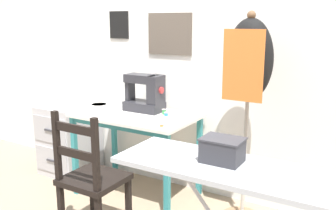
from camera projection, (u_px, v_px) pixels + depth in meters
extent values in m
plane|color=gray|center=(116.00, 208.00, 3.02)|extent=(14.00, 14.00, 0.00)
cube|color=silver|center=(160.00, 44.00, 3.30)|extent=(10.00, 0.05, 2.55)
cube|color=brown|center=(170.00, 34.00, 3.19)|extent=(0.42, 0.02, 0.35)
cube|color=black|center=(119.00, 25.00, 3.45)|extent=(0.21, 0.01, 0.25)
cube|color=silver|center=(136.00, 115.00, 3.11)|extent=(1.00, 0.61, 0.02)
cube|color=teal|center=(116.00, 127.00, 2.90)|extent=(0.92, 0.03, 0.04)
cube|color=teal|center=(75.00, 156.00, 3.20)|extent=(0.04, 0.04, 0.70)
cube|color=teal|center=(167.00, 179.00, 2.74)|extent=(0.04, 0.04, 0.70)
cube|color=teal|center=(114.00, 139.00, 3.65)|extent=(0.04, 0.04, 0.70)
cube|color=teal|center=(199.00, 156.00, 3.19)|extent=(0.04, 0.04, 0.70)
cube|color=#28282D|center=(144.00, 106.00, 3.20)|extent=(0.33, 0.19, 0.08)
cube|color=#28282D|center=(156.00, 90.00, 3.11)|extent=(0.09, 0.16, 0.23)
cube|color=#28282D|center=(142.00, 79.00, 3.16)|extent=(0.29, 0.14, 0.07)
cube|color=#28282D|center=(130.00, 91.00, 3.25)|extent=(0.04, 0.10, 0.16)
cylinder|color=#B22D2D|center=(161.00, 90.00, 3.08)|extent=(0.02, 0.06, 0.06)
cylinder|color=#99999E|center=(156.00, 74.00, 3.08)|extent=(0.01, 0.01, 0.02)
cylinder|color=silver|center=(99.00, 107.00, 3.27)|extent=(0.16, 0.16, 0.05)
cylinder|color=gray|center=(99.00, 104.00, 3.26)|extent=(0.13, 0.13, 0.01)
cube|color=silver|center=(170.00, 125.00, 2.77)|extent=(0.07, 0.08, 0.00)
cube|color=silver|center=(170.00, 126.00, 2.75)|extent=(0.09, 0.06, 0.00)
torus|color=#DB511E|center=(162.00, 126.00, 2.75)|extent=(0.03, 0.03, 0.01)
torus|color=#DB511E|center=(161.00, 126.00, 2.75)|extent=(0.03, 0.03, 0.01)
cylinder|color=green|center=(164.00, 112.00, 3.09)|extent=(0.03, 0.03, 0.04)
cylinder|color=beige|center=(164.00, 109.00, 3.08)|extent=(0.04, 0.04, 0.00)
cylinder|color=beige|center=(164.00, 114.00, 3.09)|extent=(0.04, 0.04, 0.00)
cylinder|color=#2875C1|center=(166.00, 114.00, 3.03)|extent=(0.03, 0.03, 0.03)
cylinder|color=beige|center=(166.00, 113.00, 3.02)|extent=(0.04, 0.04, 0.00)
cylinder|color=beige|center=(166.00, 116.00, 3.03)|extent=(0.04, 0.04, 0.00)
cube|color=black|center=(94.00, 179.00, 2.60)|extent=(0.40, 0.38, 0.04)
cube|color=black|center=(93.00, 193.00, 2.86)|extent=(0.04, 0.04, 0.38)
cube|color=black|center=(129.00, 204.00, 2.69)|extent=(0.04, 0.04, 0.38)
cube|color=black|center=(61.00, 210.00, 2.59)|extent=(0.04, 0.04, 0.38)
cube|color=black|center=(57.00, 146.00, 2.49)|extent=(0.04, 0.04, 0.48)
cube|color=black|center=(96.00, 155.00, 2.32)|extent=(0.04, 0.04, 0.48)
cube|color=black|center=(74.00, 129.00, 2.37)|extent=(0.34, 0.02, 0.06)
cube|color=black|center=(76.00, 154.00, 2.41)|extent=(0.34, 0.02, 0.06)
cube|color=#B7B7BC|center=(70.00, 138.00, 3.71)|extent=(0.44, 0.49, 0.68)
cube|color=#A8A8AD|center=(49.00, 130.00, 3.47)|extent=(0.41, 0.01, 0.24)
cube|color=#333338|center=(48.00, 130.00, 3.46)|extent=(0.10, 0.01, 0.02)
cube|color=#A8A8AD|center=(51.00, 160.00, 3.53)|extent=(0.41, 0.01, 0.24)
cube|color=#333338|center=(51.00, 161.00, 3.52)|extent=(0.10, 0.01, 0.02)
cylinder|color=#ADA89E|center=(245.00, 155.00, 2.72)|extent=(0.03, 0.03, 0.99)
ellipsoid|color=black|center=(249.00, 60.00, 2.57)|extent=(0.33, 0.24, 0.57)
sphere|color=brown|center=(251.00, 15.00, 2.50)|extent=(0.06, 0.06, 0.06)
cube|color=orange|center=(243.00, 66.00, 2.47)|extent=(0.28, 0.01, 0.48)
cube|color=#ADB2B7|center=(247.00, 172.00, 1.60)|extent=(1.19, 0.37, 0.02)
cube|color=#333338|center=(222.00, 151.00, 1.67)|extent=(0.18, 0.13, 0.10)
cube|color=#38383D|center=(223.00, 139.00, 1.66)|extent=(0.18, 0.14, 0.01)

